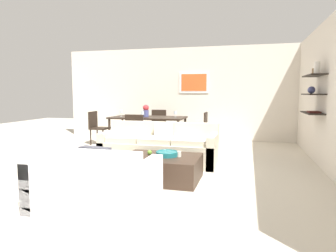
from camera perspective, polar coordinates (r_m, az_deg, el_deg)
ground_plane at (r=5.71m, az=-2.71°, el=-7.65°), size 18.00×18.00×0.00m
back_wall_unit at (r=8.92m, az=6.02°, el=6.13°), size 8.40×0.09×2.70m
right_wall_shelf_unit at (r=6.04m, az=27.92°, el=5.33°), size 0.34×8.20×2.70m
sofa_beige at (r=5.96m, az=-1.61°, el=-4.19°), size 2.25×0.90×0.78m
loveseat_white at (r=3.72m, az=-13.77°, el=-10.82°), size 1.41×0.90×0.78m
coffee_table at (r=4.81m, az=-1.35°, el=-7.98°), size 1.21×0.91×0.38m
decorative_bowl at (r=4.77m, az=-0.19°, el=-5.25°), size 0.36×0.36×0.08m
candle_jar at (r=4.72m, az=2.11°, el=-5.33°), size 0.07×0.07×0.09m
apple_on_coffee_table at (r=4.88m, az=-3.50°, el=-5.03°), size 0.08×0.08×0.08m
dining_table at (r=7.92m, az=-3.81°, el=1.29°), size 1.94×0.96×0.75m
dining_chair_foot at (r=7.11m, az=-6.10°, el=-0.77°), size 0.44×0.44×0.88m
dining_chair_head at (r=8.78m, az=-1.94°, el=0.61°), size 0.44×0.44×0.88m
dining_chair_left_near at (r=8.29m, az=-13.35°, el=0.10°), size 0.44×0.44×0.88m
dining_chair_right_far at (r=7.82m, az=6.32°, el=-0.13°), size 0.44×0.44×0.88m
wine_glass_right_far at (r=7.83m, az=1.40°, el=2.51°), size 0.07×0.07×0.16m
wine_glass_foot at (r=7.51m, az=-4.86°, el=2.44°), size 0.08×0.08×0.17m
wine_glass_left_near at (r=8.05m, az=-8.89°, el=2.72°), size 0.07×0.07×0.19m
centerpiece_vase at (r=7.92m, az=-4.21°, el=2.96°), size 0.16×0.16×0.32m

